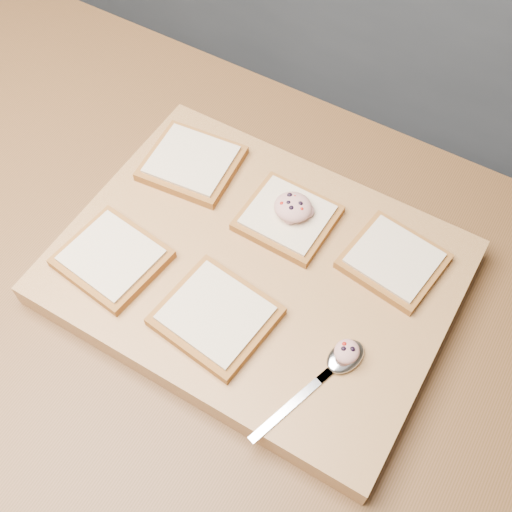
% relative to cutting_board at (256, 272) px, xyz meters
% --- Properties ---
extents(ground, '(4.00, 4.00, 0.00)m').
position_rel_cutting_board_xyz_m(ground, '(0.05, -0.05, -0.92)').
color(ground, '#515459').
rests_on(ground, ground).
extents(island_counter, '(2.00, 0.80, 0.90)m').
position_rel_cutting_board_xyz_m(island_counter, '(0.05, -0.05, -0.47)').
color(island_counter, slate).
rests_on(island_counter, ground).
extents(back_counter, '(3.60, 0.62, 0.94)m').
position_rel_cutting_board_xyz_m(back_counter, '(0.05, 1.38, -0.45)').
color(back_counter, slate).
rests_on(back_counter, ground).
extents(cutting_board, '(0.50, 0.38, 0.04)m').
position_rel_cutting_board_xyz_m(cutting_board, '(0.00, 0.00, 0.00)').
color(cutting_board, '#A97E48').
rests_on(cutting_board, island_counter).
extents(bread_far_left, '(0.14, 0.13, 0.02)m').
position_rel_cutting_board_xyz_m(bread_far_left, '(-0.16, 0.10, 0.03)').
color(bread_far_left, '#9A6027').
rests_on(bread_far_left, cutting_board).
extents(bread_far_center, '(0.12, 0.11, 0.02)m').
position_rel_cutting_board_xyz_m(bread_far_center, '(0.00, 0.08, 0.03)').
color(bread_far_center, '#9A6027').
rests_on(bread_far_center, cutting_board).
extents(bread_far_right, '(0.13, 0.12, 0.02)m').
position_rel_cutting_board_xyz_m(bread_far_right, '(0.15, 0.09, 0.03)').
color(bread_far_right, '#9A6027').
rests_on(bread_far_right, cutting_board).
extents(bread_near_left, '(0.14, 0.13, 0.02)m').
position_rel_cutting_board_xyz_m(bread_near_left, '(-0.16, -0.09, 0.03)').
color(bread_near_left, '#9A6027').
rests_on(bread_near_left, cutting_board).
extents(bread_near_center, '(0.14, 0.13, 0.02)m').
position_rel_cutting_board_xyz_m(bread_near_center, '(-0.00, -0.09, 0.03)').
color(bread_near_center, '#9A6027').
rests_on(bread_near_center, cutting_board).
extents(tuna_salad_dollop, '(0.05, 0.05, 0.02)m').
position_rel_cutting_board_xyz_m(tuna_salad_dollop, '(0.01, 0.09, 0.05)').
color(tuna_salad_dollop, '#D58E88').
rests_on(tuna_salad_dollop, bread_far_center).
extents(spoon, '(0.08, 0.18, 0.01)m').
position_rel_cutting_board_xyz_m(spoon, '(0.16, -0.07, 0.03)').
color(spoon, silver).
rests_on(spoon, cutting_board).
extents(spoon_salad, '(0.03, 0.03, 0.02)m').
position_rel_cutting_board_xyz_m(spoon_salad, '(0.16, -0.06, 0.04)').
color(spoon_salad, '#D58E88').
rests_on(spoon_salad, spoon).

